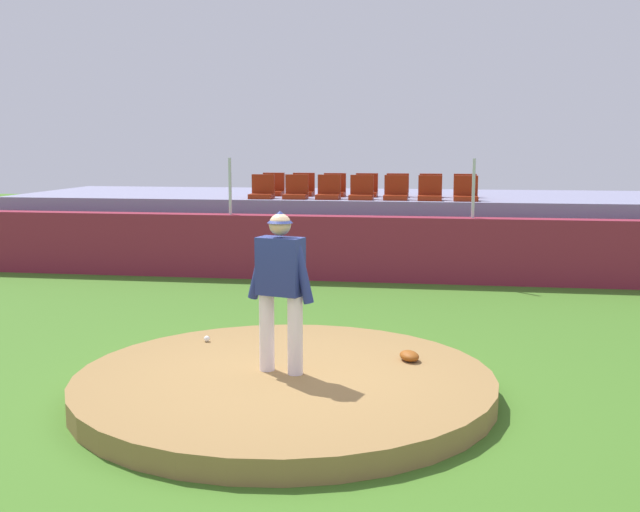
% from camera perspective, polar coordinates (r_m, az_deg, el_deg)
% --- Properties ---
extents(ground_plane, '(60.00, 60.00, 0.00)m').
position_cam_1_polar(ground_plane, '(8.17, -2.66, -10.34)').
color(ground_plane, '#3F7021').
extents(pitchers_mound, '(4.41, 4.41, 0.23)m').
position_cam_1_polar(pitchers_mound, '(8.14, -2.67, -9.57)').
color(pitchers_mound, olive).
rests_on(pitchers_mound, ground_plane).
extents(pitcher, '(0.77, 0.37, 1.72)m').
position_cam_1_polar(pitcher, '(7.93, -2.98, -1.78)').
color(pitcher, white).
rests_on(pitcher, pitchers_mound).
extents(baseball, '(0.07, 0.07, 0.07)m').
position_cam_1_polar(baseball, '(9.44, -8.47, -6.15)').
color(baseball, white).
rests_on(baseball, pitchers_mound).
extents(fielding_glove, '(0.30, 0.35, 0.11)m').
position_cam_1_polar(fielding_glove, '(8.60, 6.71, -7.44)').
color(fielding_glove, '#8E4513').
rests_on(fielding_glove, pitchers_mound).
extents(brick_barrier, '(17.07, 0.40, 1.25)m').
position_cam_1_polar(brick_barrier, '(14.72, 2.70, 0.57)').
color(brick_barrier, maroon).
rests_on(brick_barrier, ground_plane).
extents(fence_post_left, '(0.06, 0.06, 1.11)m').
position_cam_1_polar(fence_post_left, '(15.08, -6.75, 5.21)').
color(fence_post_left, silver).
rests_on(fence_post_left, brick_barrier).
extents(fence_post_right, '(0.06, 0.06, 1.11)m').
position_cam_1_polar(fence_post_right, '(14.54, 11.42, 4.99)').
color(fence_post_right, silver).
rests_on(fence_post_right, brick_barrier).
extents(bleacher_platform, '(15.71, 4.42, 1.49)m').
position_cam_1_polar(bleacher_platform, '(17.47, 3.69, 2.20)').
color(bleacher_platform, gray).
rests_on(bleacher_platform, ground_plane).
extents(stadium_chair_0, '(0.48, 0.44, 0.50)m').
position_cam_1_polar(stadium_chair_0, '(16.04, -4.35, 4.88)').
color(stadium_chair_0, maroon).
rests_on(stadium_chair_0, bleacher_platform).
extents(stadium_chair_1, '(0.48, 0.44, 0.50)m').
position_cam_1_polar(stadium_chair_1, '(15.92, -1.81, 4.87)').
color(stadium_chair_1, maroon).
rests_on(stadium_chair_1, bleacher_platform).
extents(stadium_chair_2, '(0.48, 0.44, 0.50)m').
position_cam_1_polar(stadium_chair_2, '(15.83, 0.65, 4.86)').
color(stadium_chair_2, maroon).
rests_on(stadium_chair_2, bleacher_platform).
extents(stadium_chair_3, '(0.48, 0.44, 0.50)m').
position_cam_1_polar(stadium_chair_3, '(15.72, 3.13, 4.82)').
color(stadium_chair_3, maroon).
rests_on(stadium_chair_3, bleacher_platform).
extents(stadium_chair_4, '(0.48, 0.44, 0.50)m').
position_cam_1_polar(stadium_chair_4, '(15.68, 5.70, 4.78)').
color(stadium_chair_4, maroon).
rests_on(stadium_chair_4, bleacher_platform).
extents(stadium_chair_5, '(0.48, 0.44, 0.50)m').
position_cam_1_polar(stadium_chair_5, '(15.64, 8.24, 4.73)').
color(stadium_chair_5, maroon).
rests_on(stadium_chair_5, bleacher_platform).
extents(stadium_chair_6, '(0.48, 0.44, 0.50)m').
position_cam_1_polar(stadium_chair_6, '(15.63, 10.86, 4.66)').
color(stadium_chair_6, maroon).
rests_on(stadium_chair_6, bleacher_platform).
extents(stadium_chair_7, '(0.48, 0.44, 0.50)m').
position_cam_1_polar(stadium_chair_7, '(16.95, -3.55, 5.07)').
color(stadium_chair_7, maroon).
rests_on(stadium_chair_7, bleacher_platform).
extents(stadium_chair_8, '(0.48, 0.44, 0.50)m').
position_cam_1_polar(stadium_chair_8, '(16.83, -1.28, 5.06)').
color(stadium_chair_8, maroon).
rests_on(stadium_chair_8, bleacher_platform).
extents(stadium_chair_9, '(0.48, 0.44, 0.50)m').
position_cam_1_polar(stadium_chair_9, '(16.67, 1.08, 5.03)').
color(stadium_chair_9, maroon).
rests_on(stadium_chair_9, bleacher_platform).
extents(stadium_chair_10, '(0.48, 0.44, 0.50)m').
position_cam_1_polar(stadium_chair_10, '(16.61, 3.50, 5.01)').
color(stadium_chair_10, maroon).
rests_on(stadium_chair_10, bleacher_platform).
extents(stadium_chair_11, '(0.48, 0.44, 0.50)m').
position_cam_1_polar(stadium_chair_11, '(16.57, 5.81, 4.97)').
color(stadium_chair_11, maroon).
rests_on(stadium_chair_11, bleacher_platform).
extents(stadium_chair_12, '(0.48, 0.44, 0.50)m').
position_cam_1_polar(stadium_chair_12, '(16.55, 8.28, 4.92)').
color(stadium_chair_12, maroon).
rests_on(stadium_chair_12, bleacher_platform).
extents(stadium_chair_13, '(0.48, 0.44, 0.50)m').
position_cam_1_polar(stadium_chair_13, '(16.55, 10.80, 4.86)').
color(stadium_chair_13, maroon).
rests_on(stadium_chair_13, bleacher_platform).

